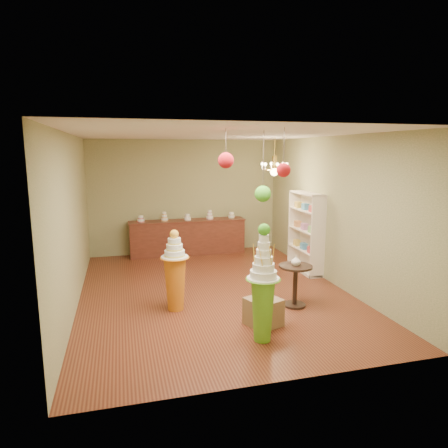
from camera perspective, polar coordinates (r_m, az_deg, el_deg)
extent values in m
plane|color=#5E2A19|center=(7.92, -1.54, -9.55)|extent=(6.50, 6.50, 0.00)
plane|color=silver|center=(7.46, -1.66, 12.68)|extent=(6.50, 6.50, 0.00)
cube|color=#909165|center=(10.71, -5.55, 3.88)|extent=(5.00, 0.04, 3.00)
cube|color=#909165|center=(4.51, 7.84, -5.10)|extent=(5.00, 0.04, 3.00)
cube|color=#909165|center=(7.40, -20.80, 0.37)|extent=(0.04, 6.50, 3.00)
cube|color=#909165|center=(8.46, 15.14, 1.86)|extent=(0.04, 6.50, 3.00)
cone|color=#5EA925|center=(5.85, 5.54, -12.16)|extent=(0.44, 0.44, 0.92)
cylinder|color=white|center=(5.69, 5.62, -7.75)|extent=(0.59, 0.59, 0.03)
cylinder|color=white|center=(5.67, 5.63, -7.12)|extent=(0.48, 0.48, 0.10)
cylinder|color=white|center=(5.64, 5.65, -6.13)|extent=(0.40, 0.40, 0.10)
cylinder|color=white|center=(5.61, 5.67, -5.13)|extent=(0.33, 0.33, 0.10)
cylinder|color=white|center=(5.59, 5.69, -4.11)|extent=(0.27, 0.27, 0.10)
cylinder|color=white|center=(5.56, 5.71, -3.09)|extent=(0.22, 0.22, 0.10)
cylinder|color=white|center=(5.54, 5.73, -2.06)|extent=(0.18, 0.18, 0.10)
sphere|color=green|center=(5.51, 5.75, -0.81)|extent=(0.17, 0.17, 0.17)
cone|color=#C76B17|center=(6.95, -6.97, -8.48)|extent=(0.45, 0.45, 0.92)
cylinder|color=white|center=(6.82, -7.06, -4.70)|extent=(0.54, 0.54, 0.03)
cylinder|color=white|center=(6.80, -7.07, -4.15)|extent=(0.40, 0.40, 0.10)
cylinder|color=white|center=(6.77, -7.09, -3.30)|extent=(0.32, 0.32, 0.10)
cylinder|color=white|center=(6.75, -7.11, -2.43)|extent=(0.26, 0.26, 0.10)
sphere|color=gold|center=(6.72, -7.13, -1.46)|extent=(0.15, 0.15, 0.15)
cube|color=#876749|center=(6.43, 5.64, -12.37)|extent=(0.61, 0.61, 0.43)
cube|color=#5A281C|center=(10.61, -5.21, -1.93)|extent=(3.00, 0.50, 0.90)
cube|color=#5A281C|center=(10.52, -5.25, 0.49)|extent=(3.04, 0.54, 0.03)
cylinder|color=white|center=(10.38, -11.80, 0.71)|extent=(0.18, 0.18, 0.16)
cylinder|color=white|center=(10.42, -8.52, 1.08)|extent=(0.18, 0.18, 0.24)
cylinder|color=white|center=(10.50, -5.26, 1.00)|extent=(0.18, 0.18, 0.16)
cylinder|color=white|center=(10.61, -2.06, 1.35)|extent=(0.18, 0.18, 0.24)
cylinder|color=white|center=(10.76, 1.06, 1.27)|extent=(0.18, 0.18, 0.16)
cube|color=white|center=(9.25, 12.41, -1.10)|extent=(0.04, 1.20, 1.80)
cube|color=white|center=(9.26, 11.43, -3.58)|extent=(0.30, 1.14, 0.03)
cube|color=white|center=(9.17, 11.53, -0.85)|extent=(0.30, 1.14, 0.03)
cube|color=white|center=(9.09, 11.63, 1.93)|extent=(0.30, 1.14, 0.03)
cylinder|color=black|center=(7.31, 10.04, -11.30)|extent=(0.48, 0.48, 0.04)
cylinder|color=black|center=(7.19, 10.12, -8.76)|extent=(0.10, 0.10, 0.72)
cylinder|color=black|center=(7.08, 10.21, -5.99)|extent=(0.72, 0.72, 0.04)
imported|color=white|center=(7.05, 10.24, -5.17)|extent=(0.20, 0.20, 0.17)
cylinder|color=#3B302A|center=(5.47, 0.27, 11.31)|extent=(0.01, 0.01, 0.43)
sphere|color=red|center=(5.47, 0.27, 9.07)|extent=(0.22, 0.22, 0.22)
cylinder|color=#3B302A|center=(6.06, 5.65, 8.74)|extent=(0.01, 0.01, 0.94)
sphere|color=green|center=(6.09, 5.57, 4.31)|extent=(0.25, 0.25, 0.25)
cylinder|color=#3B302A|center=(5.34, 8.57, 10.57)|extent=(0.01, 0.01, 0.55)
sphere|color=red|center=(5.35, 8.49, 7.63)|extent=(0.19, 0.19, 0.19)
cylinder|color=#DEB44E|center=(8.99, 7.26, 10.61)|extent=(0.02, 0.02, 0.50)
cylinder|color=#DEB44E|center=(8.99, 7.22, 8.69)|extent=(0.10, 0.10, 0.30)
sphere|color=#FFD58C|center=(9.00, 7.19, 7.42)|extent=(0.18, 0.18, 0.18)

